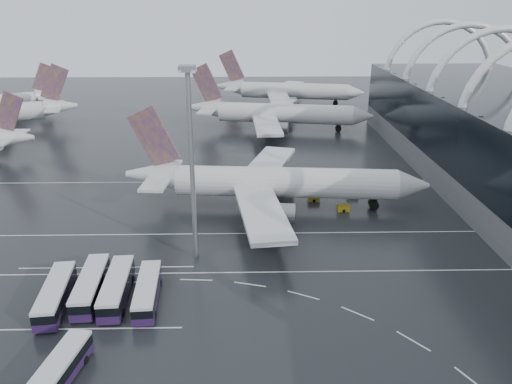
{
  "coord_description": "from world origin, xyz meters",
  "views": [
    {
      "loc": [
        -1.42,
        -70.74,
        40.3
      ],
      "look_at": [
        0.37,
        15.02,
        7.0
      ],
      "focal_mm": 35.0,
      "sensor_mm": 36.0,
      "label": 1
    }
  ],
  "objects_px": {
    "airliner_gate_b": "(275,114)",
    "gse_cart_belly_c": "(290,208)",
    "bus_row_near_a": "(56,294)",
    "bus_row_near_d": "(147,291)",
    "gse_cart_belly_a": "(343,208)",
    "airliner_main": "(270,183)",
    "bus_row_near_b": "(91,286)",
    "gse_cart_belly_e": "(314,198)",
    "jet_remote_far": "(5,101)",
    "bus_row_far_c": "(56,374)",
    "jet_remote_mid": "(6,112)",
    "airliner_gate_c": "(286,91)",
    "floodlight_mast": "(191,143)",
    "bus_row_near_c": "(117,287)",
    "gse_cart_belly_b": "(352,193)"
  },
  "relations": [
    {
      "from": "bus_row_near_a",
      "to": "bus_row_near_b",
      "type": "distance_m",
      "value": 4.75
    },
    {
      "from": "airliner_gate_c",
      "to": "gse_cart_belly_a",
      "type": "relative_size",
      "value": 25.02
    },
    {
      "from": "gse_cart_belly_c",
      "to": "airliner_gate_b",
      "type": "bearing_deg",
      "value": 89.28
    },
    {
      "from": "floodlight_mast",
      "to": "gse_cart_belly_a",
      "type": "xyz_separation_m",
      "value": [
        28.15,
        18.94,
        -19.05
      ]
    },
    {
      "from": "bus_row_far_c",
      "to": "floodlight_mast",
      "type": "xyz_separation_m",
      "value": [
        12.66,
        29.53,
        18.03
      ]
    },
    {
      "from": "jet_remote_far",
      "to": "bus_row_far_c",
      "type": "xyz_separation_m",
      "value": [
        68.9,
        -143.3,
        -3.0
      ]
    },
    {
      "from": "bus_row_near_b",
      "to": "bus_row_near_d",
      "type": "bearing_deg",
      "value": -103.6
    },
    {
      "from": "jet_remote_far",
      "to": "gse_cart_belly_e",
      "type": "relative_size",
      "value": 16.29
    },
    {
      "from": "bus_row_near_b",
      "to": "bus_row_near_c",
      "type": "distance_m",
      "value": 3.89
    },
    {
      "from": "bus_row_far_c",
      "to": "bus_row_near_b",
      "type": "bearing_deg",
      "value": 13.58
    },
    {
      "from": "floodlight_mast",
      "to": "airliner_gate_c",
      "type": "bearing_deg",
      "value": 79.09
    },
    {
      "from": "bus_row_far_c",
      "to": "gse_cart_belly_b",
      "type": "distance_m",
      "value": 71.77
    },
    {
      "from": "airliner_main",
      "to": "bus_row_near_a",
      "type": "xyz_separation_m",
      "value": [
        -31.62,
        -35.16,
        -3.42
      ]
    },
    {
      "from": "airliner_main",
      "to": "gse_cart_belly_b",
      "type": "distance_m",
      "value": 19.64
    },
    {
      "from": "bus_row_near_c",
      "to": "airliner_main",
      "type": "bearing_deg",
      "value": -38.37
    },
    {
      "from": "jet_remote_mid",
      "to": "jet_remote_far",
      "type": "relative_size",
      "value": 1.18
    },
    {
      "from": "airliner_gate_c",
      "to": "gse_cart_belly_b",
      "type": "xyz_separation_m",
      "value": [
        6.78,
        -101.9,
        -4.7
      ]
    },
    {
      "from": "airliner_gate_b",
      "to": "gse_cart_belly_c",
      "type": "height_order",
      "value": "airliner_gate_b"
    },
    {
      "from": "airliner_gate_c",
      "to": "gse_cart_belly_e",
      "type": "height_order",
      "value": "airliner_gate_c"
    },
    {
      "from": "bus_row_near_a",
      "to": "gse_cart_belly_e",
      "type": "distance_m",
      "value": 56.03
    },
    {
      "from": "bus_row_near_c",
      "to": "gse_cart_belly_e",
      "type": "distance_m",
      "value": 49.18
    },
    {
      "from": "airliner_gate_b",
      "to": "bus_row_near_c",
      "type": "height_order",
      "value": "airliner_gate_b"
    },
    {
      "from": "jet_remote_mid",
      "to": "bus_row_near_b",
      "type": "height_order",
      "value": "jet_remote_mid"
    },
    {
      "from": "airliner_gate_b",
      "to": "bus_row_near_a",
      "type": "height_order",
      "value": "airliner_gate_b"
    },
    {
      "from": "airliner_gate_c",
      "to": "bus_row_near_d",
      "type": "distance_m",
      "value": 145.08
    },
    {
      "from": "airliner_main",
      "to": "gse_cart_belly_e",
      "type": "bearing_deg",
      "value": 22.01
    },
    {
      "from": "gse_cart_belly_b",
      "to": "bus_row_near_d",
      "type": "bearing_deg",
      "value": -133.08
    },
    {
      "from": "airliner_gate_b",
      "to": "gse_cart_belly_a",
      "type": "distance_m",
      "value": 68.79
    },
    {
      "from": "airliner_main",
      "to": "gse_cart_belly_a",
      "type": "bearing_deg",
      "value": -4.8
    },
    {
      "from": "gse_cart_belly_b",
      "to": "gse_cart_belly_c",
      "type": "height_order",
      "value": "gse_cart_belly_b"
    },
    {
      "from": "gse_cart_belly_a",
      "to": "bus_row_near_d",
      "type": "bearing_deg",
      "value": -136.68
    },
    {
      "from": "airliner_main",
      "to": "airliner_gate_b",
      "type": "height_order",
      "value": "airliner_gate_b"
    },
    {
      "from": "airliner_gate_b",
      "to": "bus_row_near_b",
      "type": "bearing_deg",
      "value": -98.33
    },
    {
      "from": "airliner_main",
      "to": "floodlight_mast",
      "type": "distance_m",
      "value": 29.1
    },
    {
      "from": "floodlight_mast",
      "to": "gse_cart_belly_a",
      "type": "bearing_deg",
      "value": 33.93
    },
    {
      "from": "airliner_gate_b",
      "to": "gse_cart_belly_e",
      "type": "height_order",
      "value": "airliner_gate_b"
    },
    {
      "from": "airliner_main",
      "to": "gse_cart_belly_a",
      "type": "relative_size",
      "value": 25.81
    },
    {
      "from": "bus_row_near_b",
      "to": "jet_remote_far",
      "type": "bearing_deg",
      "value": 24.28
    },
    {
      "from": "bus_row_near_a",
      "to": "floodlight_mast",
      "type": "height_order",
      "value": "floodlight_mast"
    },
    {
      "from": "jet_remote_far",
      "to": "bus_row_near_a",
      "type": "bearing_deg",
      "value": 92.28
    },
    {
      "from": "gse_cart_belly_e",
      "to": "bus_row_near_b",
      "type": "bearing_deg",
      "value": -135.74
    },
    {
      "from": "bus_row_near_a",
      "to": "gse_cart_belly_b",
      "type": "xyz_separation_m",
      "value": [
        49.9,
        40.65,
        -1.17
      ]
    },
    {
      "from": "airliner_gate_c",
      "to": "gse_cart_belly_c",
      "type": "relative_size",
      "value": 26.43
    },
    {
      "from": "airliner_main",
      "to": "bus_row_near_b",
      "type": "relative_size",
      "value": 4.49
    },
    {
      "from": "bus_row_near_d",
      "to": "jet_remote_mid",
      "type": "bearing_deg",
      "value": 28.18
    },
    {
      "from": "gse_cart_belly_e",
      "to": "gse_cart_belly_b",
      "type": "bearing_deg",
      "value": 16.2
    },
    {
      "from": "gse_cart_belly_a",
      "to": "airliner_gate_b",
      "type": "bearing_deg",
      "value": 98.38
    },
    {
      "from": "bus_row_near_a",
      "to": "bus_row_near_d",
      "type": "height_order",
      "value": "bus_row_near_a"
    },
    {
      "from": "bus_row_near_b",
      "to": "gse_cart_belly_b",
      "type": "relative_size",
      "value": 5.68
    },
    {
      "from": "gse_cart_belly_c",
      "to": "bus_row_near_b",
      "type": "bearing_deg",
      "value": -135.49
    }
  ]
}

